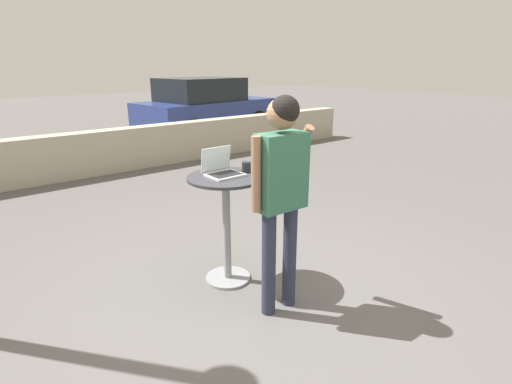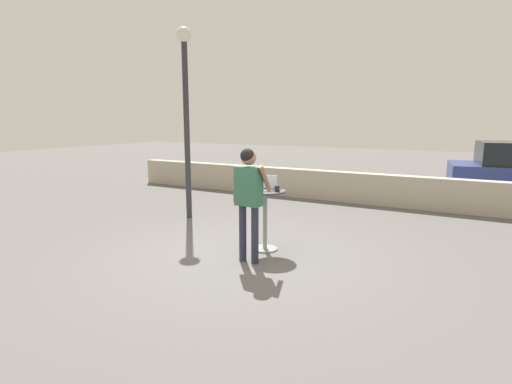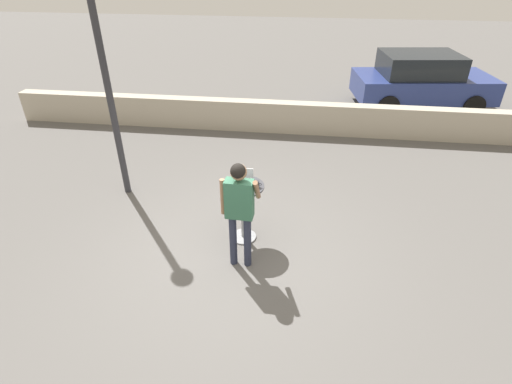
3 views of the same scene
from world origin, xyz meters
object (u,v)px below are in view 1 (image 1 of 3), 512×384
coffee_mug (247,167)px  laptop (222,169)px  standing_person (281,180)px  cafe_table (226,212)px  parked_car_near_street (205,106)px

coffee_mug → laptop: bearing=163.8°
laptop → standing_person: size_ratio=0.17×
cafe_table → parked_car_near_street: parked_car_near_street is taller
parked_car_near_street → standing_person: bearing=-118.2°
cafe_table → parked_car_near_street: bearing=59.3°
laptop → coffee_mug: size_ratio=2.60×
coffee_mug → cafe_table: bearing=177.0°
standing_person → coffee_mug: bearing=75.6°
laptop → parked_car_near_street: bearing=59.1°
parked_car_near_street → coffee_mug: bearing=-119.3°
laptop → standing_person: (0.06, -0.69, 0.05)m
cafe_table → standing_person: size_ratio=0.58×
cafe_table → parked_car_near_street: size_ratio=0.24×
cafe_table → coffee_mug: bearing=-3.0°
standing_person → parked_car_near_street: (4.10, 7.64, -0.31)m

